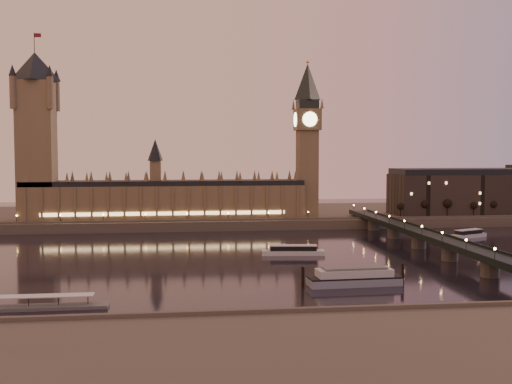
# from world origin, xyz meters

# --- Properties ---
(ground) EXTENTS (700.00, 700.00, 0.00)m
(ground) POSITION_xyz_m (0.00, 0.00, 0.00)
(ground) COLOR black
(ground) RESTS_ON ground
(far_embankment) EXTENTS (560.00, 130.00, 6.00)m
(far_embankment) POSITION_xyz_m (30.00, 165.00, 3.00)
(far_embankment) COLOR #423D35
(far_embankment) RESTS_ON ground
(near_embankment) EXTENTS (560.00, 110.00, 6.00)m
(near_embankment) POSITION_xyz_m (30.00, -175.00, 3.00)
(near_embankment) COLOR #423D35
(near_embankment) RESTS_ON ground
(palace_of_westminster) EXTENTS (180.00, 26.62, 52.00)m
(palace_of_westminster) POSITION_xyz_m (-40.12, 120.99, 21.71)
(palace_of_westminster) COLOR brown
(palace_of_westminster) RESTS_ON ground
(victoria_tower) EXTENTS (31.68, 31.68, 118.00)m
(victoria_tower) POSITION_xyz_m (-120.00, 121.00, 65.79)
(victoria_tower) COLOR brown
(victoria_tower) RESTS_ON ground
(big_ben) EXTENTS (17.68, 17.68, 104.00)m
(big_ben) POSITION_xyz_m (53.99, 120.99, 63.95)
(big_ben) COLOR brown
(big_ben) RESTS_ON ground
(westminster_bridge) EXTENTS (13.20, 260.00, 15.30)m
(westminster_bridge) POSITION_xyz_m (91.61, 0.00, 5.52)
(westminster_bridge) COLOR black
(westminster_bridge) RESTS_ON ground
(city_block) EXTENTS (155.00, 45.00, 34.00)m
(city_block) POSITION_xyz_m (194.94, 130.93, 22.24)
(city_block) COLOR black
(city_block) RESTS_ON ground
(bare_tree_0) EXTENTS (5.57, 5.57, 11.33)m
(bare_tree_0) POSITION_xyz_m (112.45, 109.00, 14.44)
(bare_tree_0) COLOR black
(bare_tree_0) RESTS_ON ground
(bare_tree_1) EXTENTS (5.57, 5.57, 11.33)m
(bare_tree_1) POSITION_xyz_m (129.69, 109.00, 14.44)
(bare_tree_1) COLOR black
(bare_tree_1) RESTS_ON ground
(bare_tree_2) EXTENTS (5.57, 5.57, 11.33)m
(bare_tree_2) POSITION_xyz_m (146.93, 109.00, 14.44)
(bare_tree_2) COLOR black
(bare_tree_2) RESTS_ON ground
(bare_tree_3) EXTENTS (5.57, 5.57, 11.33)m
(bare_tree_3) POSITION_xyz_m (164.17, 109.00, 14.44)
(bare_tree_3) COLOR black
(bare_tree_3) RESTS_ON ground
(bare_tree_4) EXTENTS (5.57, 5.57, 11.33)m
(bare_tree_4) POSITION_xyz_m (181.41, 109.00, 14.44)
(bare_tree_4) COLOR black
(bare_tree_4) RESTS_ON ground
(cruise_boat_a) EXTENTS (30.90, 9.99, 4.86)m
(cruise_boat_a) POSITION_xyz_m (23.22, 5.89, 2.14)
(cruise_boat_a) COLOR silver
(cruise_boat_a) RESTS_ON ground
(cruise_boat_c) EXTENTS (24.37, 15.87, 4.77)m
(cruise_boat_c) POSITION_xyz_m (136.13, 53.87, 2.10)
(cruise_boat_c) COLOR silver
(cruise_boat_c) RESTS_ON ground
(moored_barge) EXTENTS (40.64, 11.53, 7.46)m
(moored_barge) POSITION_xyz_m (33.25, -65.81, 3.15)
(moored_barge) COLOR gray
(moored_barge) RESTS_ON ground
(pontoon_pier) EXTENTS (38.98, 6.50, 10.39)m
(pontoon_pier) POSITION_xyz_m (-75.10, -88.35, 1.12)
(pontoon_pier) COLOR #595B5E
(pontoon_pier) RESTS_ON ground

